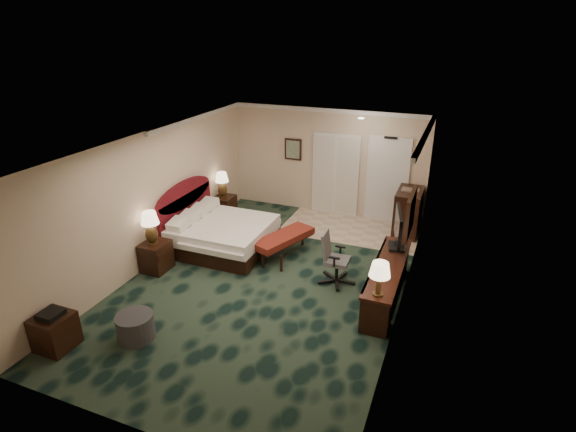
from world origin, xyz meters
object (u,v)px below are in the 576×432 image
at_px(tv, 398,230).
at_px(desk_chair, 337,259).
at_px(bed_bench, 284,245).
at_px(side_table, 55,332).
at_px(ottoman, 135,327).
at_px(desk, 387,282).
at_px(minibar, 408,212).
at_px(bed, 224,236).
at_px(lamp_far, 222,185).
at_px(lamp_near, 151,228).
at_px(nightstand_near, 156,256).
at_px(nightstand_far, 225,207).

height_order(tv, desk_chair, tv).
relative_size(bed_bench, side_table, 2.59).
bearing_deg(ottoman, desk, 36.43).
height_order(bed_bench, tv, tv).
bearing_deg(ottoman, minibar, 58.42).
distance_m(side_table, tv, 5.97).
bearing_deg(bed, lamp_far, 119.61).
bearing_deg(side_table, lamp_near, 91.32).
xyz_separation_m(nightstand_near, ottoman, (1.02, -1.90, -0.09)).
xyz_separation_m(bed_bench, side_table, (-2.12, -4.01, 0.03)).
height_order(side_table, desk, desk).
bearing_deg(lamp_far, bed, -60.39).
bearing_deg(tv, nightstand_far, 149.91).
bearing_deg(minibar, nightstand_near, -140.58).
bearing_deg(desk_chair, tv, 25.41).
bearing_deg(desk, lamp_far, 154.22).
relative_size(ottoman, desk, 0.25).
bearing_deg(bed, desk_chair, -9.62).
height_order(nightstand_far, lamp_near, lamp_near).
bearing_deg(nightstand_near, lamp_near, -157.27).
xyz_separation_m(nightstand_far, desk, (4.47, -2.17, 0.05)).
bearing_deg(ottoman, desk_chair, 48.21).
relative_size(lamp_far, ottoman, 1.08).
xyz_separation_m(bed, side_table, (-0.78, -3.84, -0.03)).
height_order(nightstand_near, tv, tv).
height_order(nightstand_near, lamp_near, lamp_near).
height_order(nightstand_far, tv, tv).
xyz_separation_m(nightstand_near, bed_bench, (2.15, 1.48, -0.05)).
distance_m(lamp_near, desk, 4.58).
relative_size(bed, lamp_near, 2.93).
distance_m(bed, tv, 3.74).
bearing_deg(nightstand_far, side_table, -89.58).
xyz_separation_m(ottoman, desk, (3.45, 2.55, 0.13)).
relative_size(nightstand_far, ottoman, 0.99).
bearing_deg(bed_bench, ottoman, -87.03).
bearing_deg(tv, ottoman, -148.90).
height_order(bed, nightstand_far, bed).
relative_size(nightstand_far, desk_chair, 0.57).
height_order(bed_bench, side_table, side_table).
bearing_deg(desk_chair, nightstand_far, 149.04).
distance_m(bed_bench, side_table, 4.53).
bearing_deg(lamp_near, desk_chair, 14.00).
bearing_deg(minibar, ottoman, -121.58).
xyz_separation_m(nightstand_far, bed_bench, (2.16, -1.33, -0.04)).
xyz_separation_m(nightstand_near, side_table, (0.03, -2.52, -0.02)).
bearing_deg(lamp_far, bed_bench, -31.47).
bearing_deg(tv, nightstand_near, -175.21).
bearing_deg(desk_chair, side_table, -137.34).
relative_size(desk_chair, minibar, 0.96).
relative_size(desk, minibar, 2.24).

